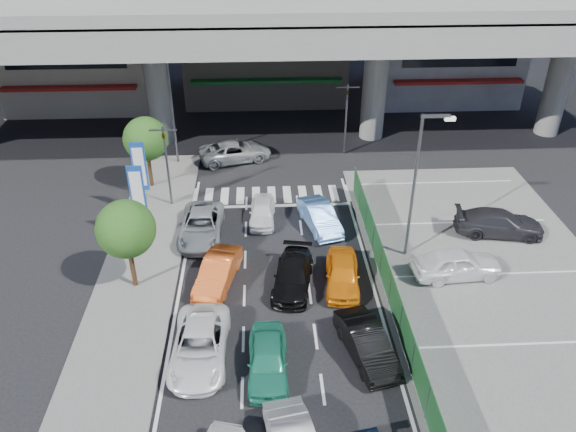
{
  "coord_description": "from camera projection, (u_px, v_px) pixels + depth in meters",
  "views": [
    {
      "loc": [
        -0.58,
        -18.39,
        17.52
      ],
      "look_at": [
        0.73,
        6.82,
        2.15
      ],
      "focal_mm": 35.0,
      "sensor_mm": 36.0,
      "label": 1
    }
  ],
  "objects": [
    {
      "name": "parked_sedan_dgrey",
      "position": [
        499.0,
        223.0,
        31.57
      ],
      "size": [
        5.15,
        2.75,
        1.42
      ],
      "primitive_type": "imported",
      "rotation": [
        0.0,
        0.0,
        1.41
      ],
      "color": "#2C2C31",
      "rests_on": "parking_lot"
    },
    {
      "name": "signboard_near",
      "position": [
        138.0,
        194.0,
        29.73
      ],
      "size": [
        0.8,
        0.14,
        4.7
      ],
      "color": "#595B60",
      "rests_on": "ground"
    },
    {
      "name": "crossing_wagon_silver",
      "position": [
        235.0,
        151.0,
        39.88
      ],
      "size": [
        5.52,
        3.61,
        1.41
      ],
      "primitive_type": "imported",
      "rotation": [
        0.0,
        0.0,
        1.84
      ],
      "color": "#A1A4A8",
      "rests_on": "ground"
    },
    {
      "name": "taxi_teal_mid",
      "position": [
        268.0,
        359.0,
        22.79
      ],
      "size": [
        1.69,
        4.07,
        1.38
      ],
      "primitive_type": "imported",
      "rotation": [
        0.0,
        0.0,
        -0.02
      ],
      "color": "#279070",
      "rests_on": "ground"
    },
    {
      "name": "sedan_white_front_mid",
      "position": [
        262.0,
        211.0,
        32.94
      ],
      "size": [
        1.65,
        3.69,
        1.23
      ],
      "primitive_type": "imported",
      "rotation": [
        0.0,
        0.0,
        -0.06
      ],
      "color": "white",
      "rests_on": "ground"
    },
    {
      "name": "building_center",
      "position": [
        264.0,
        9.0,
        49.05
      ],
      "size": [
        14.0,
        10.9,
        15.0
      ],
      "color": "gray",
      "rests_on": "ground"
    },
    {
      "name": "wagon_silver_front_left",
      "position": [
        201.0,
        226.0,
        31.46
      ],
      "size": [
        2.42,
        5.03,
        1.38
      ],
      "primitive_type": "imported",
      "rotation": [
        0.0,
        0.0,
        -0.03
      ],
      "color": "#ADB2B6",
      "rests_on": "ground"
    },
    {
      "name": "tree_far",
      "position": [
        146.0,
        139.0,
        35.08
      ],
      "size": [
        2.8,
        2.8,
        4.8
      ],
      "color": "#382314",
      "rests_on": "ground"
    },
    {
      "name": "kei_truck_front_right",
      "position": [
        320.0,
        217.0,
        32.3
      ],
      "size": [
        2.47,
        4.42,
        1.38
      ],
      "primitive_type": "imported",
      "rotation": [
        0.0,
        0.0,
        0.25
      ],
      "color": "#629BE8",
      "rests_on": "ground"
    },
    {
      "name": "traffic_light_right",
      "position": [
        347.0,
        102.0,
        39.22
      ],
      "size": [
        1.6,
        1.24,
        5.2
      ],
      "color": "#595B60",
      "rests_on": "ground"
    },
    {
      "name": "street_lamp_left",
      "position": [
        174.0,
        98.0,
        37.41
      ],
      "size": [
        1.65,
        0.22,
        8.0
      ],
      "color": "#595B60",
      "rests_on": "ground"
    },
    {
      "name": "sedan_white_mid_left",
      "position": [
        200.0,
        345.0,
        23.46
      ],
      "size": [
        2.42,
        5.01,
        1.37
      ],
      "primitive_type": "imported",
      "rotation": [
        0.0,
        0.0,
        -0.03
      ],
      "color": "white",
      "rests_on": "ground"
    },
    {
      "name": "building_east",
      "position": [
        445.0,
        27.0,
        49.68
      ],
      "size": [
        12.0,
        10.9,
        12.0
      ],
      "color": "gray",
      "rests_on": "ground"
    },
    {
      "name": "tree_near",
      "position": [
        126.0,
        229.0,
        26.16
      ],
      "size": [
        2.8,
        2.8,
        4.8
      ],
      "color": "#382314",
      "rests_on": "ground"
    },
    {
      "name": "fence_run",
      "position": [
        395.0,
        303.0,
        25.44
      ],
      "size": [
        0.16,
        22.0,
        1.8
      ],
      "primitive_type": null,
      "color": "#1B4F24",
      "rests_on": "ground"
    },
    {
      "name": "parked_sedan_white",
      "position": [
        457.0,
        263.0,
        28.18
      ],
      "size": [
        4.6,
        2.14,
        1.53
      ],
      "primitive_type": "imported",
      "rotation": [
        0.0,
        0.0,
        1.65
      ],
      "color": "white",
      "rests_on": "parking_lot"
    },
    {
      "name": "ground",
      "position": [
        280.0,
        338.0,
        24.82
      ],
      "size": [
        120.0,
        120.0,
        0.0
      ],
      "primitive_type": "plane",
      "color": "black",
      "rests_on": "ground"
    },
    {
      "name": "traffic_light_left",
      "position": [
        165.0,
        147.0,
        32.73
      ],
      "size": [
        1.6,
        1.24,
        5.2
      ],
      "color": "#595B60",
      "rests_on": "ground"
    },
    {
      "name": "traffic_cone",
      "position": [
        381.0,
        253.0,
        29.65
      ],
      "size": [
        0.47,
        0.47,
        0.71
      ],
      "primitive_type": "cone",
      "rotation": [
        0.0,
        0.0,
        0.34
      ],
      "color": "#EC4D0D",
      "rests_on": "parking_lot"
    },
    {
      "name": "taxi_orange_left",
      "position": [
        218.0,
        272.0,
        27.79
      ],
      "size": [
        2.41,
        4.42,
        1.38
      ],
      "primitive_type": "imported",
      "rotation": [
        0.0,
        0.0,
        -0.24
      ],
      "color": "#DE591F",
      "rests_on": "ground"
    },
    {
      "name": "sidewalk_left",
      "position": [
        136.0,
        285.0,
        27.89
      ],
      "size": [
        4.0,
        30.0,
        0.12
      ],
      "primitive_type": "cube",
      "color": "#5A5A58",
      "rests_on": "ground"
    },
    {
      "name": "building_west",
      "position": [
        78.0,
        26.0,
        48.0
      ],
      "size": [
        12.0,
        10.9,
        13.0
      ],
      "color": "#A69B86",
      "rests_on": "ground"
    },
    {
      "name": "signboard_far",
      "position": [
        140.0,
        169.0,
        32.27
      ],
      "size": [
        0.8,
        0.14,
        4.7
      ],
      "color": "#595B60",
      "rests_on": "ground"
    },
    {
      "name": "parking_lot",
      "position": [
        506.0,
        300.0,
        27.0
      ],
      "size": [
        12.0,
        28.0,
        0.06
      ],
      "primitive_type": "cube",
      "color": "#5A5A58",
      "rests_on": "ground"
    },
    {
      "name": "taxi_orange_right",
      "position": [
        342.0,
        274.0,
        27.67
      ],
      "size": [
        2.05,
        4.2,
        1.38
      ],
      "primitive_type": "imported",
      "rotation": [
        0.0,
        0.0,
        -0.11
      ],
      "color": "orange",
      "rests_on": "ground"
    },
    {
      "name": "hatch_black_mid_right",
      "position": [
        367.0,
        343.0,
        23.55
      ],
      "size": [
        2.45,
        4.42,
        1.38
      ],
      "primitive_type": "imported",
      "rotation": [
        0.0,
        0.0,
        0.25
      ],
      "color": "black",
      "rests_on": "ground"
    },
    {
      "name": "sedan_black_mid",
      "position": [
        293.0,
        275.0,
        27.64
      ],
      "size": [
        2.53,
        4.64,
        1.27
      ],
      "primitive_type": "imported",
      "rotation": [
        0.0,
        0.0,
        -0.18
      ],
      "color": "black",
      "rests_on": "ground"
    },
    {
      "name": "street_lamp_right",
      "position": [
        419.0,
        176.0,
        27.78
      ],
      "size": [
        1.65,
        0.22,
        8.0
      ],
      "color": "#595B60",
      "rests_on": "ground"
    },
    {
      "name": "expressway",
      "position": [
        266.0,
        22.0,
        39.03
      ],
      "size": [
        64.0,
        14.0,
        10.75
      ],
      "color": "slate",
      "rests_on": "ground"
    }
  ]
}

